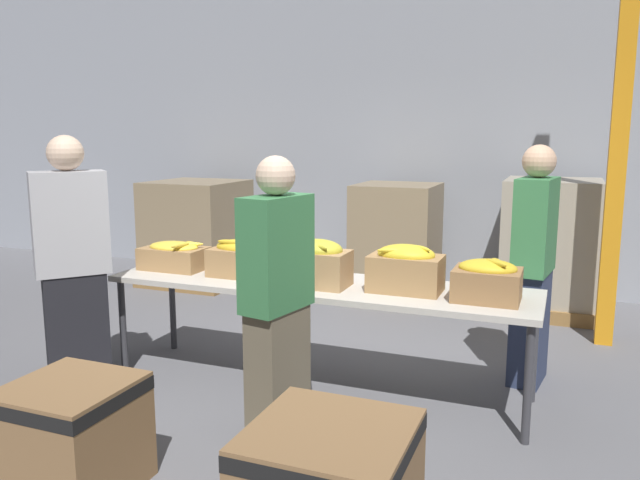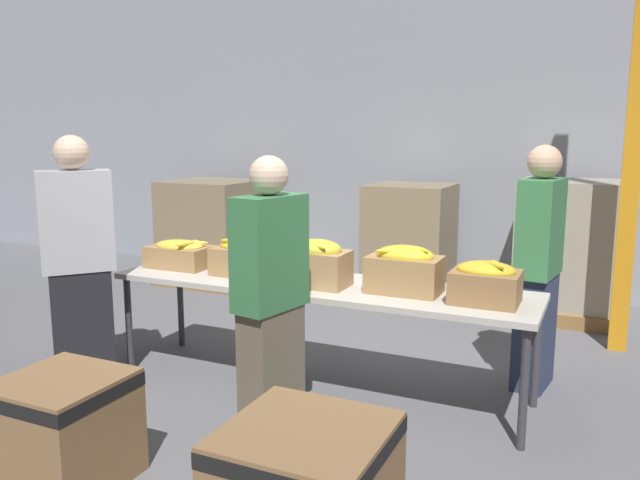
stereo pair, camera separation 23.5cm
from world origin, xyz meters
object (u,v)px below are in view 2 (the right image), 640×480
at_px(banana_box_0, 180,254).
at_px(pallet_stack_0, 410,243).
at_px(donation_bin_0, 64,426).
at_px(support_pillar, 637,104).
at_px(sorting_table, 318,289).
at_px(volunteer_0, 538,270).
at_px(pallet_stack_1, 214,232).
at_px(banana_box_1, 246,257).
at_px(volunteer_2, 271,302).
at_px(pallet_stack_2, 566,250).
at_px(banana_box_4, 486,282).
at_px(banana_box_2, 317,262).
at_px(banana_box_3, 405,269).
at_px(volunteer_1, 79,265).

distance_m(banana_box_0, pallet_stack_0, 2.79).
xyz_separation_m(donation_bin_0, support_pillar, (2.58, 3.43, 1.69)).
height_order(sorting_table, volunteer_0, volunteer_0).
bearing_deg(pallet_stack_1, banana_box_1, -51.18).
bearing_deg(volunteer_2, pallet_stack_2, -10.69).
bearing_deg(pallet_stack_0, banana_box_1, -100.19).
relative_size(volunteer_2, donation_bin_0, 2.89).
relative_size(banana_box_0, donation_bin_0, 0.84).
bearing_deg(banana_box_4, sorting_table, 177.88).
distance_m(donation_bin_0, pallet_stack_2, 4.77).
relative_size(pallet_stack_0, pallet_stack_1, 1.02).
xyz_separation_m(banana_box_4, donation_bin_0, (-1.79, -1.61, -0.58)).
relative_size(volunteer_0, pallet_stack_2, 1.28).
distance_m(banana_box_0, banana_box_2, 1.21).
xyz_separation_m(banana_box_0, pallet_stack_1, (-1.36, 2.43, -0.27)).
bearing_deg(volunteer_0, support_pillar, 161.44).
distance_m(banana_box_3, banana_box_4, 0.52).
bearing_deg(support_pillar, volunteer_1, -144.75).
bearing_deg(pallet_stack_2, volunteer_1, -132.04).
bearing_deg(support_pillar, pallet_stack_1, 171.67).
bearing_deg(volunteer_1, pallet_stack_1, 58.80).
distance_m(volunteer_2, support_pillar, 3.37).
bearing_deg(banana_box_3, volunteer_1, -163.19).
bearing_deg(pallet_stack_0, support_pillar, -21.34).
xyz_separation_m(banana_box_0, pallet_stack_0, (1.05, 2.58, -0.26)).
relative_size(volunteer_1, pallet_stack_0, 1.42).
relative_size(banana_box_1, donation_bin_0, 0.78).
xyz_separation_m(banana_box_0, volunteer_0, (2.54, 0.66, -0.02)).
bearing_deg(volunteer_2, pallet_stack_0, 14.49).
bearing_deg(pallet_stack_0, pallet_stack_1, -176.52).
distance_m(support_pillar, pallet_stack_0, 2.60).
bearing_deg(banana_box_1, pallet_stack_0, 79.81).
height_order(banana_box_3, volunteer_1, volunteer_1).
bearing_deg(sorting_table, banana_box_1, 178.86).
distance_m(banana_box_2, donation_bin_0, 1.81).
xyz_separation_m(banana_box_3, pallet_stack_0, (-0.74, 2.59, -0.30)).
relative_size(banana_box_0, support_pillar, 0.12).
bearing_deg(banana_box_1, banana_box_0, -179.53).
bearing_deg(sorting_table, volunteer_1, -156.72).
distance_m(volunteer_0, volunteer_1, 3.18).
xyz_separation_m(volunteer_1, pallet_stack_2, (2.96, 3.29, -0.22)).
xyz_separation_m(volunteer_0, support_pillar, (0.56, 1.11, 1.15)).
distance_m(banana_box_4, volunteer_0, 0.75).
height_order(sorting_table, banana_box_2, banana_box_2).
xyz_separation_m(support_pillar, pallet_stack_2, (-0.49, 0.85, -1.34)).
bearing_deg(banana_box_4, volunteer_1, -167.02).
bearing_deg(sorting_table, banana_box_3, -0.76).
bearing_deg(pallet_stack_0, sorting_table, -87.33).
distance_m(banana_box_4, support_pillar, 2.28).
bearing_deg(pallet_stack_2, support_pillar, -59.95).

